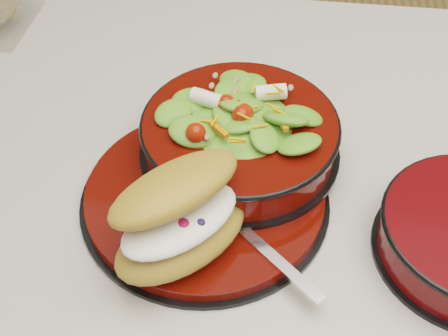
# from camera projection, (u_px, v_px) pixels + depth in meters

# --- Properties ---
(island_counter) EXTENTS (1.24, 0.74, 0.90)m
(island_counter) POSITION_uv_depth(u_px,v_px,m) (237.00, 328.00, 1.11)
(island_counter) COLOR white
(island_counter) RESTS_ON ground
(dinner_plate) EXTENTS (0.29, 0.29, 0.02)m
(dinner_plate) POSITION_uv_depth(u_px,v_px,m) (206.00, 197.00, 0.73)
(dinner_plate) COLOR black
(dinner_plate) RESTS_ON island_counter
(salad_bowl) EXTENTS (0.24, 0.24, 0.10)m
(salad_bowl) POSITION_uv_depth(u_px,v_px,m) (240.00, 130.00, 0.74)
(salad_bowl) COLOR black
(salad_bowl) RESTS_ON dinner_plate
(croissant) EXTENTS (0.17, 0.18, 0.10)m
(croissant) POSITION_uv_depth(u_px,v_px,m) (181.00, 217.00, 0.63)
(croissant) COLOR #B38236
(croissant) RESTS_ON dinner_plate
(fork) EXTENTS (0.14, 0.13, 0.00)m
(fork) POSITION_uv_depth(u_px,v_px,m) (257.00, 242.00, 0.67)
(fork) COLOR silver
(fork) RESTS_ON dinner_plate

